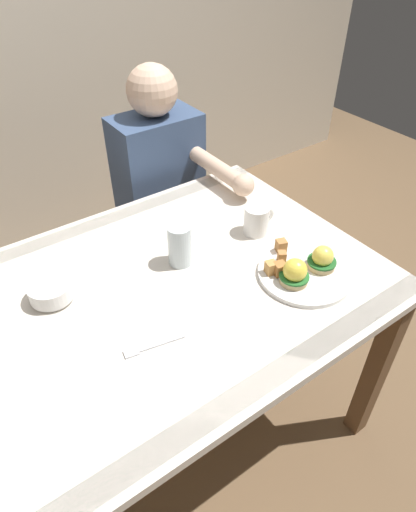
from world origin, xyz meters
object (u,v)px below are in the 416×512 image
Objects in this scene: water_glass_near at (180,246)px; diner_person at (164,188)px; fruit_bowl at (51,291)px; coffee_mug at (257,219)px; fork at (151,346)px; eggs_benedict_plate at (304,270)px; dining_table at (171,310)px.

diner_person is (0.26, 0.54, -0.15)m from water_glass_near.
coffee_mug is at bearing -7.27° from fruit_bowl.
fruit_bowl is at bearing 172.73° from coffee_mug.
fruit_bowl is at bearing 114.12° from fork.
fruit_bowl is 0.38m from water_glass_near.
eggs_benedict_plate is 0.24× the size of diner_person.
coffee_mug is 0.85× the size of water_glass_near.
coffee_mug is 0.28m from water_glass_near.
coffee_mug reaches higher than fork.
coffee_mug is (0.65, -0.08, 0.02)m from fruit_bowl.
coffee_mug is at bearing 22.67° from fork.
dining_table is at bearing -172.08° from coffee_mug.
fruit_bowl is 0.11× the size of diner_person.
eggs_benedict_plate is at bearing -96.89° from coffee_mug.
water_glass_near reaches higher than dining_table.
water_glass_near reaches higher than fork.
fork is at bearing -135.56° from water_glass_near.
eggs_benedict_plate is at bearing -27.90° from fruit_bowl.
fork is 0.91m from diner_person.
diner_person reaches higher than fruit_bowl.
diner_person is (0.34, 0.60, 0.02)m from dining_table.
coffee_mug is 0.72× the size of fork.
dining_table is at bearing 47.07° from fork.
diner_person is (0.00, 0.80, -0.11)m from eggs_benedict_plate.
water_glass_near is at bearing -10.69° from fruit_bowl.
diner_person is (0.49, 0.77, -0.09)m from fork.
coffee_mug is at bearing -2.75° from water_glass_near.
fork is 0.33m from water_glass_near.
eggs_benedict_plate is 0.70m from fruit_bowl.
diner_person reaches higher than dining_table.
eggs_benedict_plate is at bearing -30.36° from dining_table.
water_glass_near is at bearing 134.31° from eggs_benedict_plate.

